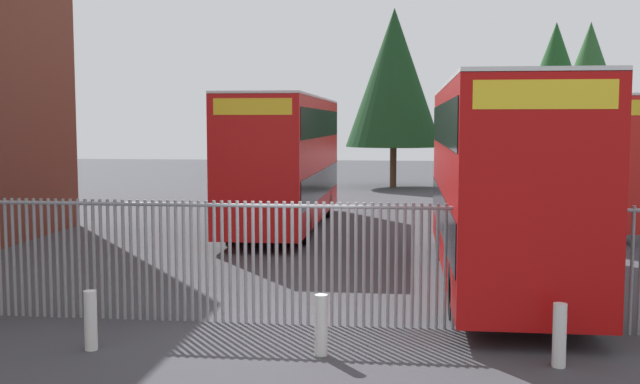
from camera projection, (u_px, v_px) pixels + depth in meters
ground_plane at (336, 249)px, 21.33m from camera, size 100.00×100.00×0.00m
palisade_fence at (242, 258)px, 13.42m from camera, size 16.31×0.14×2.35m
double_decker_bus_near_gate at (499, 175)px, 16.74m from camera, size 2.54×10.81×4.42m
double_decker_bus_behind_fence_left at (285, 157)px, 25.45m from camera, size 2.54×10.81×4.42m
double_decker_bus_behind_fence_right at (562, 155)px, 26.99m from camera, size 2.54×10.81×4.42m
bollard_near_left at (91, 320)px, 11.87m from camera, size 0.20×0.20×0.95m
bollard_center_front at (321, 325)px, 11.60m from camera, size 0.20×0.20×0.95m
bollard_near_right at (559, 335)px, 11.04m from camera, size 0.20×0.20×0.95m
tree_tall_back at (555, 88)px, 39.67m from camera, size 4.82×4.82×8.81m
tree_short_side at (589, 82)px, 36.56m from camera, size 4.00×4.00×8.41m
tree_mid_row at (394, 78)px, 41.35m from camera, size 5.29×5.29×9.80m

